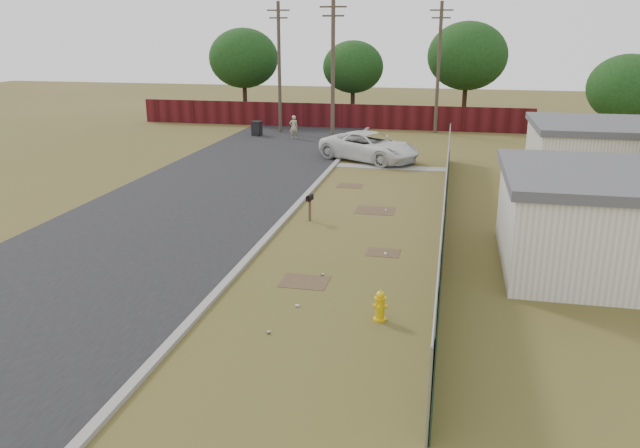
% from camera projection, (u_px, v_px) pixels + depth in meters
% --- Properties ---
extents(ground, '(120.00, 120.00, 0.00)m').
position_uv_depth(ground, '(357.00, 232.00, 22.97)').
color(ground, brown).
rests_on(ground, ground).
extents(street, '(15.10, 60.00, 0.12)m').
position_uv_depth(street, '(250.00, 175.00, 31.82)').
color(street, black).
rests_on(street, ground).
extents(chainlink_fence, '(0.10, 27.06, 2.02)m').
position_uv_depth(chainlink_fence, '(445.00, 209.00, 23.07)').
color(chainlink_fence, '#919399').
rests_on(chainlink_fence, ground).
extents(privacy_fence, '(30.00, 0.12, 1.80)m').
position_uv_depth(privacy_fence, '(329.00, 116.00, 47.23)').
color(privacy_fence, '#4A1014').
rests_on(privacy_fence, ground).
extents(utility_poles, '(12.60, 8.24, 9.00)m').
position_uv_depth(utility_poles, '(351.00, 68.00, 41.59)').
color(utility_poles, brown).
rests_on(utility_poles, ground).
extents(houses, '(9.30, 17.24, 3.10)m').
position_uv_depth(houses, '(624.00, 184.00, 23.51)').
color(houses, white).
rests_on(houses, ground).
extents(horizon_trees, '(33.32, 31.94, 7.78)m').
position_uv_depth(horizon_trees, '(421.00, 67.00, 43.41)').
color(horizon_trees, '#322116').
rests_on(horizon_trees, ground).
extents(fire_hydrant, '(0.38, 0.39, 0.84)m').
position_uv_depth(fire_hydrant, '(380.00, 306.00, 15.91)').
color(fire_hydrant, '#DCB20B').
rests_on(fire_hydrant, ground).
extents(mailbox, '(0.22, 0.47, 1.06)m').
position_uv_depth(mailbox, '(310.00, 200.00, 24.08)').
color(mailbox, brown).
rests_on(mailbox, ground).
extents(pickup_truck, '(6.42, 5.16, 1.62)m').
position_uv_depth(pickup_truck, '(370.00, 146.00, 35.24)').
color(pickup_truck, silver).
rests_on(pickup_truck, ground).
extents(pedestrian, '(0.68, 0.58, 1.59)m').
position_uv_depth(pedestrian, '(294.00, 127.00, 42.35)').
color(pedestrian, tan).
rests_on(pedestrian, ground).
extents(trash_bin, '(0.73, 0.80, 1.02)m').
position_uv_depth(trash_bin, '(257.00, 128.00, 43.67)').
color(trash_bin, black).
rests_on(trash_bin, ground).
extents(scattered_litter, '(2.32, 11.54, 0.07)m').
position_uv_depth(scattered_litter, '(340.00, 267.00, 19.46)').
color(scattered_litter, silver).
rests_on(scattered_litter, ground).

